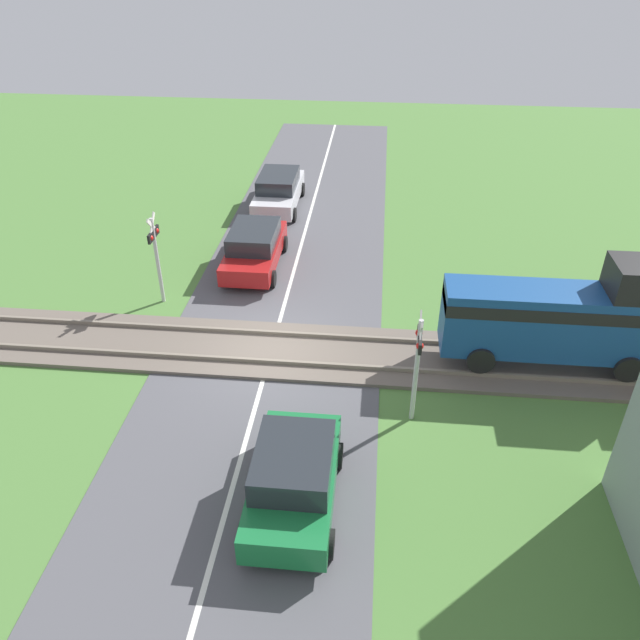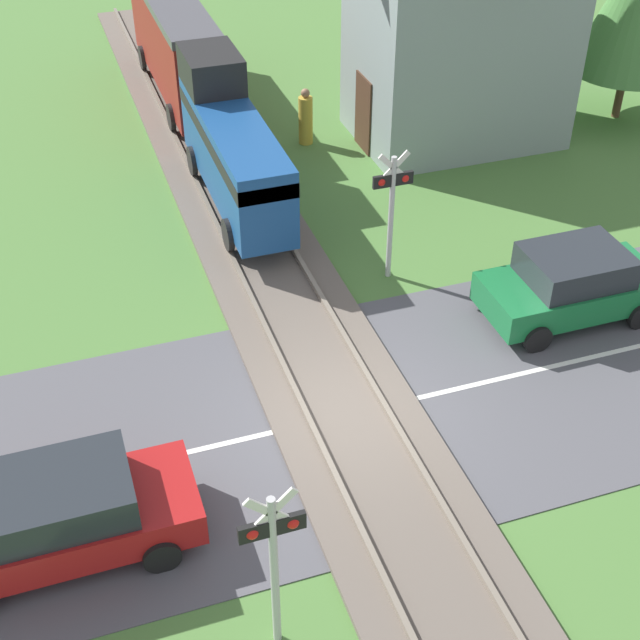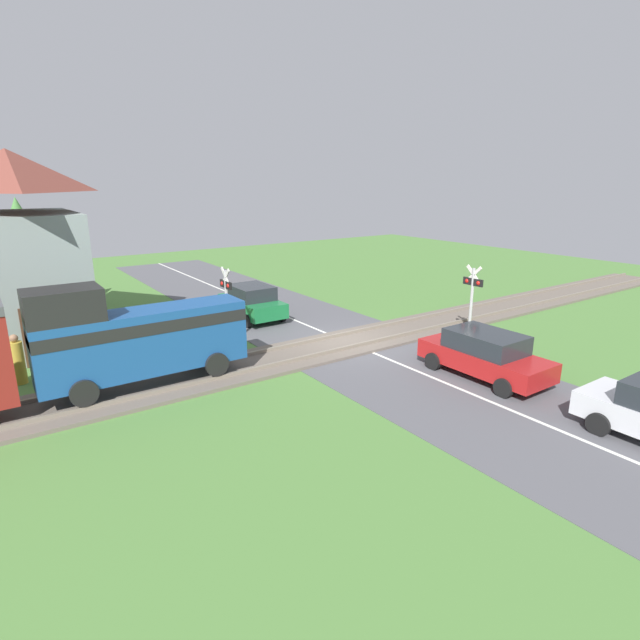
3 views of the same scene
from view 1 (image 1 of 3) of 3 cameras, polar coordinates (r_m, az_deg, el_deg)
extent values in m
plane|color=#4C7A38|center=(18.40, -4.49, -2.90)|extent=(60.00, 60.00, 0.00)
cube|color=#515156|center=(18.39, -4.49, -2.87)|extent=(48.00, 6.40, 0.02)
cube|color=silver|center=(18.38, -4.49, -2.84)|extent=(48.00, 0.12, 0.00)
cube|color=#665B51|center=(18.36, -4.49, -2.75)|extent=(2.80, 48.00, 0.12)
cube|color=slate|center=(18.88, -4.15, -1.19)|extent=(0.10, 48.00, 0.12)
cube|color=slate|center=(17.72, -4.89, -3.78)|extent=(0.10, 48.00, 0.12)
cube|color=navy|center=(17.98, 20.74, -0.10)|extent=(1.35, 6.05, 1.90)
cube|color=black|center=(17.72, 21.06, 1.32)|extent=(1.37, 6.05, 0.36)
cylinder|color=black|center=(18.65, 13.99, -1.04)|extent=(0.14, 0.76, 0.76)
cylinder|color=black|center=(17.48, 14.50, -3.66)|extent=(0.14, 0.76, 0.76)
cylinder|color=black|center=(19.65, 25.21, -1.59)|extent=(0.14, 0.76, 0.76)
cylinder|color=black|center=(18.54, 26.39, -4.09)|extent=(0.14, 0.76, 0.76)
cube|color=#A81919|center=(22.72, -5.99, 6.23)|extent=(4.25, 1.74, 0.62)
cube|color=#23282D|center=(22.45, -6.08, 7.63)|extent=(2.34, 1.60, 0.60)
cylinder|color=black|center=(21.51, -4.35, 3.77)|extent=(0.60, 0.18, 0.60)
cylinder|color=black|center=(21.85, -8.85, 3.95)|extent=(0.60, 0.18, 0.60)
cylinder|color=black|center=(23.92, -3.27, 6.98)|extent=(0.60, 0.18, 0.60)
cylinder|color=black|center=(24.24, -7.36, 7.11)|extent=(0.60, 0.18, 0.60)
cube|color=#197038|center=(13.69, -2.38, -14.65)|extent=(3.74, 1.73, 0.65)
cube|color=#23282D|center=(13.23, -2.45, -12.79)|extent=(2.06, 1.59, 0.62)
cylinder|color=black|center=(14.87, -5.10, -11.78)|extent=(0.60, 0.18, 0.60)
cylinder|color=black|center=(14.70, 1.72, -12.29)|extent=(0.60, 0.18, 0.60)
cylinder|color=black|center=(13.30, -7.01, -19.08)|extent=(0.60, 0.18, 0.60)
cylinder|color=black|center=(13.10, 0.89, -19.81)|extent=(0.60, 0.18, 0.60)
cube|color=silver|center=(27.75, -3.79, 11.44)|extent=(4.49, 1.70, 0.64)
cube|color=#23282D|center=(27.54, -3.84, 12.62)|extent=(2.47, 1.57, 0.59)
cylinder|color=black|center=(26.42, -2.41, 9.59)|extent=(0.60, 0.18, 0.60)
cylinder|color=black|center=(26.70, -6.09, 9.69)|extent=(0.60, 0.18, 0.60)
cylinder|color=black|center=(29.10, -1.63, 11.85)|extent=(0.60, 0.18, 0.60)
cylinder|color=black|center=(29.35, -5.00, 11.93)|extent=(0.60, 0.18, 0.60)
cylinder|color=#B7B7B7|center=(20.69, -14.63, 5.21)|extent=(0.12, 0.12, 2.96)
cube|color=black|center=(20.29, -15.00, 7.58)|extent=(0.90, 0.08, 0.28)
sphere|color=red|center=(20.51, -14.76, 7.91)|extent=(0.18, 0.18, 0.18)
sphere|color=red|center=(20.06, -15.24, 7.25)|extent=(0.18, 0.18, 0.18)
cube|color=silver|center=(20.17, -15.11, 8.31)|extent=(0.72, 0.04, 0.72)
cube|color=silver|center=(20.17, -15.11, 8.31)|extent=(0.72, 0.04, 0.72)
cylinder|color=#B7B7B7|center=(15.32, 8.78, -4.68)|extent=(0.12, 0.12, 2.96)
cube|color=black|center=(14.77, 9.08, -1.76)|extent=(0.90, 0.08, 0.28)
sphere|color=red|center=(14.55, 9.12, -2.36)|extent=(0.18, 0.18, 0.18)
sphere|color=red|center=(14.99, 9.04, -1.17)|extent=(0.18, 0.18, 0.18)
cube|color=silver|center=(14.61, 9.18, -0.84)|extent=(0.72, 0.04, 0.72)
cube|color=silver|center=(14.61, 9.18, -0.84)|extent=(0.72, 0.04, 0.72)
camera|label=2|loc=(23.69, -36.25, 29.23)|focal=50.00mm
camera|label=3|loc=(30.96, 23.86, 21.96)|focal=28.00mm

